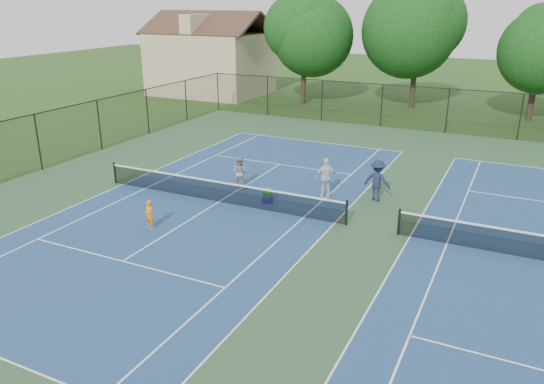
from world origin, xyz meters
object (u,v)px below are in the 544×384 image
at_px(tree_back_a, 304,32).
at_px(bystander_b, 377,180).
at_px(clapboard_house, 211,61).
at_px(child_player, 149,215).
at_px(tree_back_b, 418,26).
at_px(ball_crate, 268,200).
at_px(ball_hopper, 268,193).
at_px(tree_back_c, 541,45).
at_px(bystander_a, 326,178).
at_px(instructor, 240,172).

relative_size(tree_back_a, bystander_b, 4.84).
bearing_deg(clapboard_house, child_player, -62.28).
xyz_separation_m(tree_back_b, ball_crate, (-1.00, -25.12, -6.45)).
bearing_deg(ball_hopper, bystander_b, 29.55).
bearing_deg(tree_back_a, ball_crate, -70.92).
bearing_deg(tree_back_c, bystander_a, -109.63).
relative_size(clapboard_house, ball_crate, 27.13).
relative_size(tree_back_b, clapboard_house, 0.93).
distance_m(child_player, bystander_a, 8.13).
xyz_separation_m(instructor, bystander_a, (4.16, 0.60, 0.16)).
distance_m(tree_back_a, bystander_b, 24.60).
bearing_deg(ball_crate, instructor, 149.31).
xyz_separation_m(ball_crate, ball_hopper, (0.00, 0.00, 0.33)).
relative_size(child_player, ball_hopper, 3.27).
height_order(tree_back_b, bystander_a, tree_back_b).
bearing_deg(tree_back_b, child_player, -97.51).
distance_m(tree_back_b, bystander_a, 23.98).
distance_m(tree_back_a, instructor, 23.26).
height_order(tree_back_b, child_player, tree_back_b).
height_order(bystander_b, ball_crate, bystander_b).
distance_m(tree_back_a, child_player, 28.69).
bearing_deg(clapboard_house, bystander_a, -48.01).
bearing_deg(clapboard_house, instructor, -55.21).
relative_size(bystander_a, ball_crate, 4.69).
bearing_deg(bystander_b, ball_hopper, 34.81).
distance_m(tree_back_a, clapboard_house, 10.47).
relative_size(clapboard_house, child_player, 9.13).
xyz_separation_m(tree_back_b, instructor, (-3.10, -23.88, -5.82)).
bearing_deg(tree_back_a, tree_back_c, 3.18).
xyz_separation_m(tree_back_c, bystander_b, (-5.73, -21.70, -4.53)).
relative_size(instructor, bystander_a, 0.83).
bearing_deg(tree_back_c, ball_crate, -112.52).
xyz_separation_m(bystander_a, bystander_b, (2.21, 0.58, 0.01)).
xyz_separation_m(clapboard_house, bystander_a, (20.05, -22.28, -2.16)).
bearing_deg(instructor, bystander_a, -167.47).
height_order(tree_back_b, ball_hopper, tree_back_b).
bearing_deg(instructor, clapboard_house, -50.89).
relative_size(tree_back_b, tree_back_c, 1.19).
distance_m(tree_back_a, tree_back_b, 9.24).
height_order(child_player, instructor, instructor).
bearing_deg(tree_back_b, tree_back_a, -167.47).
bearing_deg(tree_back_a, clapboard_house, 174.29).
bearing_deg(tree_back_a, bystander_b, -59.35).
height_order(clapboard_house, instructor, clapboard_house).
bearing_deg(tree_back_b, clapboard_house, -176.99).
relative_size(bystander_a, ball_hopper, 5.17).
height_order(tree_back_b, tree_back_c, tree_back_b).
xyz_separation_m(tree_back_c, child_player, (-12.91, -28.71, -4.89)).
xyz_separation_m(child_player, bystander_a, (4.97, 6.43, 0.34)).
distance_m(bystander_a, ball_hopper, 2.80).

